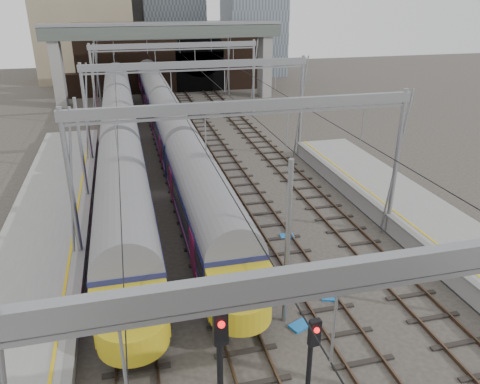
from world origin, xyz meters
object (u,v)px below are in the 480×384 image
object	(u,v)px
train_second	(120,130)
signal_near_centre	(310,365)
train_main	(163,110)
signal_near_left	(221,371)

from	to	relation	value
train_second	signal_near_centre	distance (m)	28.24
train_main	signal_near_centre	world-z (taller)	train_main
signal_near_centre	train_main	bearing A→B (deg)	85.05
train_main	signal_near_left	world-z (taller)	signal_near_left
train_main	train_second	xyz separation A→B (m)	(-4.00, -6.61, 0.09)
signal_near_left	signal_near_centre	xyz separation A→B (m)	(2.56, 0.04, -0.42)
train_second	signal_near_centre	world-z (taller)	train_second
train_second	signal_near_left	xyz separation A→B (m)	(2.24, -27.87, 0.82)
train_main	signal_near_centre	distance (m)	34.45
train_second	signal_near_left	size ratio (longest dim) A/B	9.05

